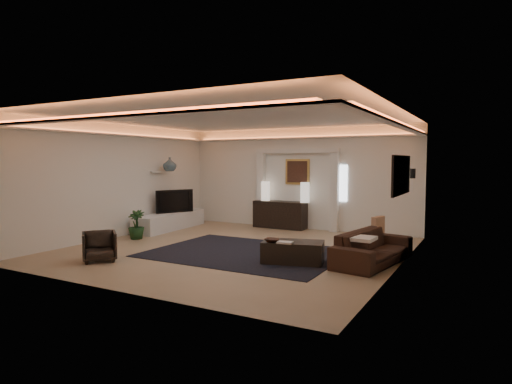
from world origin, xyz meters
The scene contains 33 objects.
floor centered at (0.00, 0.00, 0.00)m, with size 7.00×7.00×0.00m, color tan.
ceiling centered at (0.00, 0.00, 2.90)m, with size 7.00×7.00×0.00m, color white.
wall_back centered at (0.00, 3.50, 1.45)m, with size 7.00×7.00×0.00m, color white.
wall_front centered at (0.00, -3.50, 1.45)m, with size 7.00×7.00×0.00m, color white.
wall_left centered at (-3.50, 0.00, 1.45)m, with size 7.00×7.00×0.00m, color white.
wall_right centered at (3.50, 0.00, 1.45)m, with size 7.00×7.00×0.00m, color white.
cove_soffit centered at (0.00, 0.00, 2.62)m, with size 7.00×7.00×0.04m, color silver.
daylight_slit centered at (1.35, 3.48, 1.35)m, with size 0.25×0.03×1.00m, color white.
area_rug centered at (0.40, -0.20, 0.01)m, with size 4.00×3.00×0.01m, color black.
pilaster_left centered at (-1.15, 3.40, 1.10)m, with size 0.22×0.20×2.20m, color silver.
pilaster_right centered at (1.15, 3.40, 1.10)m, with size 0.22×0.20×2.20m, color silver.
alcove_header centered at (0.00, 3.40, 2.25)m, with size 2.52×0.20×0.12m, color silver.
painting_frame centered at (0.00, 3.47, 1.65)m, with size 0.74×0.04×0.74m, color tan.
painting_canvas centered at (0.00, 3.44, 1.65)m, with size 0.62×0.02×0.62m, color #4C2D1E.
art_panel_frame centered at (3.47, 0.30, 1.70)m, with size 0.04×1.64×0.74m, color black.
art_panel_gold centered at (3.44, 0.30, 1.70)m, with size 0.02×1.50×0.62m, color tan.
wall_sconce centered at (3.38, 2.20, 1.68)m, with size 0.12×0.12×0.22m, color black.
wall_niche centered at (-3.44, 1.40, 1.65)m, with size 0.10×0.55×0.04m, color silver.
console centered at (-0.45, 3.25, 0.40)m, with size 1.56×0.49×0.78m, color black.
lamp_left centered at (-0.93, 3.25, 1.09)m, with size 0.25×0.25×0.56m, color beige.
lamp_right centered at (0.33, 3.25, 1.09)m, with size 0.25×0.25×0.57m, color beige.
media_ledge centered at (-3.15, 1.56, 0.23)m, with size 0.66×2.66×0.50m, color silver.
tv centered at (-3.15, 1.70, 0.78)m, with size 0.15×1.15×0.66m, color black.
figurine centered at (-3.15, 2.44, 0.64)m, with size 0.13×0.13×0.35m, color #472D1A.
ginger_jar centered at (-3.15, 1.58, 1.87)m, with size 0.38×0.38×0.40m, color #47505A.
plant centered at (-2.85, -0.09, 0.36)m, with size 0.41×0.41×0.73m, color #193918.
sofa centered at (3.00, 0.14, 0.31)m, with size 0.82×2.10×0.61m, color brown.
throw_blanket centered at (2.85, -0.32, 0.55)m, with size 0.58×0.48×0.06m, color beige.
throw_pillow centered at (2.80, 1.43, 0.55)m, with size 0.12×0.40×0.40m, color tan.
coffee_table centered at (1.64, -0.55, 0.20)m, with size 1.16×0.63×0.43m, color black.
bowl centered at (1.32, -0.82, 0.44)m, with size 0.28×0.28×0.07m, color #321C14.
magazine centered at (1.60, -0.82, 0.42)m, with size 0.28×0.20×0.03m, color beige.
armchair centered at (-1.76, -2.23, 0.29)m, with size 0.62×0.64×0.58m, color black.
Camera 1 is at (4.97, -8.13, 1.97)m, focal length 30.44 mm.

